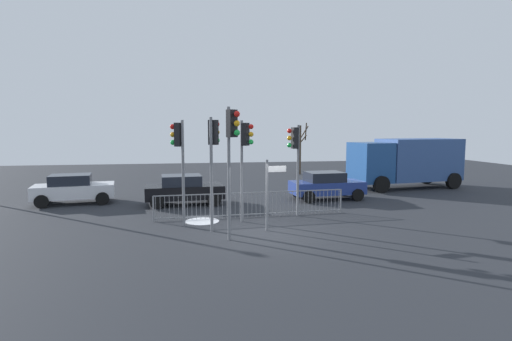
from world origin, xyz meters
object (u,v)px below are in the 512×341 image
at_px(car_blue_mid, 326,185).
at_px(car_white_trailing, 73,188).
at_px(car_black_far, 184,189).
at_px(bare_tree_left, 300,148).
at_px(delivery_truck, 406,161).
at_px(traffic_light_mid_left, 295,150).
at_px(traffic_light_foreground_left, 245,148).
at_px(traffic_light_foreground_right, 213,148).
at_px(traffic_light_rear_left, 232,143).
at_px(traffic_light_mid_right, 179,149).
at_px(direction_sign_post, 269,191).

relative_size(car_blue_mid, car_white_trailing, 0.97).
relative_size(car_black_far, bare_tree_left, 0.93).
bearing_deg(car_white_trailing, delivery_truck, -2.37).
bearing_deg(traffic_light_mid_left, delivery_truck, -63.60).
bearing_deg(delivery_truck, traffic_light_foreground_left, 25.31).
bearing_deg(traffic_light_mid_left, bare_tree_left, -26.97).
bearing_deg(traffic_light_foreground_right, delivery_truck, 69.55).
bearing_deg(bare_tree_left, traffic_light_mid_left, -106.55).
height_order(traffic_light_rear_left, car_white_trailing, traffic_light_rear_left).
height_order(traffic_light_mid_right, car_blue_mid, traffic_light_mid_right).
height_order(traffic_light_foreground_left, car_black_far, traffic_light_foreground_left).
relative_size(traffic_light_mid_right, direction_sign_post, 1.55).
bearing_deg(direction_sign_post, car_white_trailing, 133.74).
distance_m(direction_sign_post, car_white_trailing, 11.06).
xyz_separation_m(traffic_light_mid_left, car_white_trailing, (-10.19, 4.66, -2.10)).
bearing_deg(traffic_light_foreground_left, traffic_light_mid_left, 142.23).
relative_size(direction_sign_post, bare_tree_left, 0.63).
relative_size(traffic_light_foreground_left, delivery_truck, 0.56).
xyz_separation_m(car_white_trailing, delivery_truck, (19.25, 2.13, 0.97)).
bearing_deg(traffic_light_rear_left, traffic_light_foreground_right, -106.47).
xyz_separation_m(traffic_light_foreground_left, car_black_far, (-2.47, 4.21, -2.23)).
distance_m(traffic_light_rear_left, bare_tree_left, 20.16).
xyz_separation_m(traffic_light_mid_left, traffic_light_rear_left, (-3.07, -3.40, 0.42)).
bearing_deg(traffic_light_mid_left, traffic_light_rear_left, 127.53).
xyz_separation_m(traffic_light_foreground_left, delivery_truck, (11.31, 7.51, -1.26)).
height_order(direction_sign_post, car_blue_mid, direction_sign_post).
relative_size(traffic_light_foreground_left, bare_tree_left, 0.98).
xyz_separation_m(traffic_light_mid_left, traffic_light_foreground_left, (-2.24, -0.73, 0.13)).
height_order(traffic_light_mid_right, car_black_far, traffic_light_mid_right).
bearing_deg(delivery_truck, car_white_trailing, -1.99).
height_order(car_blue_mid, bare_tree_left, bare_tree_left).
bearing_deg(traffic_light_foreground_left, car_black_far, -115.34).
height_order(traffic_light_foreground_right, direction_sign_post, traffic_light_foreground_right).
xyz_separation_m(car_black_far, bare_tree_left, (9.24, 11.75, 1.37)).
height_order(traffic_light_rear_left, bare_tree_left, traffic_light_rear_left).
distance_m(car_black_far, delivery_truck, 14.20).
distance_m(car_blue_mid, car_white_trailing, 12.96).
bearing_deg(traffic_light_mid_right, car_white_trailing, 72.20).
relative_size(traffic_light_foreground_left, car_white_trailing, 1.02).
relative_size(direction_sign_post, car_blue_mid, 0.67).
height_order(car_white_trailing, delivery_truck, delivery_truck).
distance_m(traffic_light_mid_left, car_black_far, 6.23).
distance_m(traffic_light_mid_right, traffic_light_foreground_right, 1.53).
xyz_separation_m(traffic_light_mid_right, car_white_trailing, (-5.38, 5.66, -2.23)).
bearing_deg(car_blue_mid, car_white_trailing, 171.85).
xyz_separation_m(direction_sign_post, car_blue_mid, (4.32, 5.96, -0.72)).
bearing_deg(traffic_light_foreground_left, bare_tree_left, -168.72).
distance_m(traffic_light_mid_right, traffic_light_rear_left, 2.98).
height_order(traffic_light_foreground_left, car_blue_mid, traffic_light_foreground_left).
height_order(direction_sign_post, bare_tree_left, bare_tree_left).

